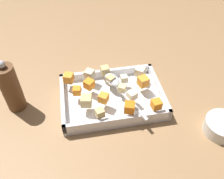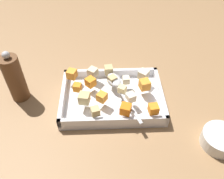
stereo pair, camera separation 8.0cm
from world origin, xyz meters
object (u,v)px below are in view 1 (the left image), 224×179
Objects in this scene: pepper_mill at (11,88)px; small_prep_bowl at (222,126)px; serving_spoon at (114,82)px; baking_dish at (112,98)px.

small_prep_bowl is (-0.63, 0.22, -0.07)m from pepper_mill.
pepper_mill is 0.67m from small_prep_bowl.
small_prep_bowl is at bearing 32.42° from serving_spoon.
baking_dish is at bearing -43.73° from serving_spoon.
baking_dish is 1.49× the size of serving_spoon.
pepper_mill is (0.32, -0.03, 0.07)m from baking_dish.
pepper_mill is at bearing -110.87° from serving_spoon.
baking_dish is at bearing 173.97° from pepper_mill.
serving_spoon is 2.08× the size of small_prep_bowl.
small_prep_bowl is at bearing 149.37° from baking_dish.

